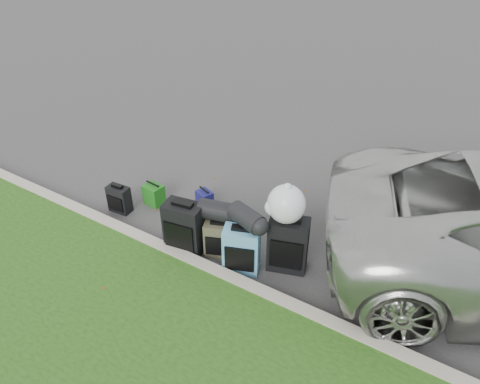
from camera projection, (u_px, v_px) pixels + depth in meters
The scene contains 12 objects.
ground at pixel (239, 231), 7.03m from camera, with size 120.00×120.00×0.00m, color #383535.
curb at pixel (199, 266), 6.28m from camera, with size 120.00×0.18×0.15m, color #9E937F.
suitcase_small_black at pixel (119, 199), 7.33m from camera, with size 0.35×0.19×0.44m, color black.
suitcase_large_black_left at pixel (184, 228), 6.47m from camera, with size 0.53×0.32×0.77m, color black.
suitcase_olive at pixel (219, 239), 6.45m from camera, with size 0.39×0.24×0.53m, color #393625.
suitcase_teal at pixel (242, 250), 6.16m from camera, with size 0.47×0.28×0.67m, color teal.
suitcase_large_black_right at pixel (288, 244), 6.17m from camera, with size 0.52×0.31×0.78m, color black.
tote_green at pixel (154, 195), 7.53m from camera, with size 0.30×0.24×0.33m, color #1B6716.
tote_navy at pixel (205, 199), 7.49m from camera, with size 0.25×0.20×0.27m, color navy.
duffel_left at pixel (218, 211), 6.30m from camera, with size 0.28×0.28×0.52m, color black.
duffel_right at pixel (247, 218), 5.96m from camera, with size 0.26×0.26×0.47m, color black.
trash_bag at pixel (286, 204), 5.83m from camera, with size 0.49×0.49×0.49m, color silver.
Camera 1 is at (2.94, -4.65, 4.41)m, focal length 35.00 mm.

